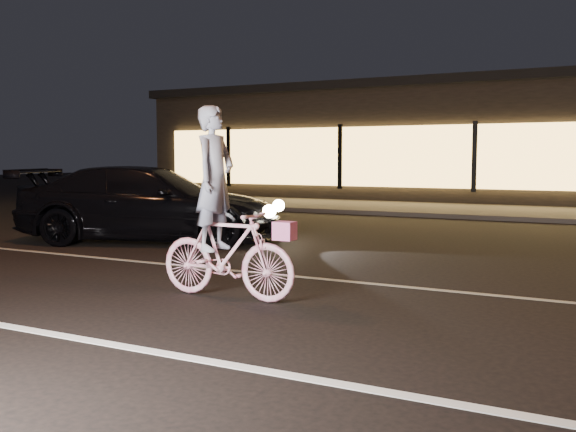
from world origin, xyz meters
The scene contains 7 objects.
ground centered at (0.00, 0.00, 0.00)m, with size 90.00×90.00×0.00m, color black.
lane_stripe_near centered at (0.00, -1.50, 0.00)m, with size 60.00×0.12×0.01m, color silver.
lane_stripe_far centered at (0.00, 2.00, 0.00)m, with size 60.00×0.10×0.01m, color gray.
sidewalk centered at (0.00, 13.00, 0.06)m, with size 30.00×4.00×0.12m, color #383533.
storefront centered at (0.00, 18.97, 2.15)m, with size 25.40×8.42×4.20m.
cyclist centered at (0.05, 0.48, 0.77)m, with size 1.72×0.59×2.17m.
sedan centered at (-3.82, 3.95, 0.71)m, with size 5.28×3.61×1.42m.
Camera 1 is at (3.96, -5.56, 1.60)m, focal length 40.00 mm.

